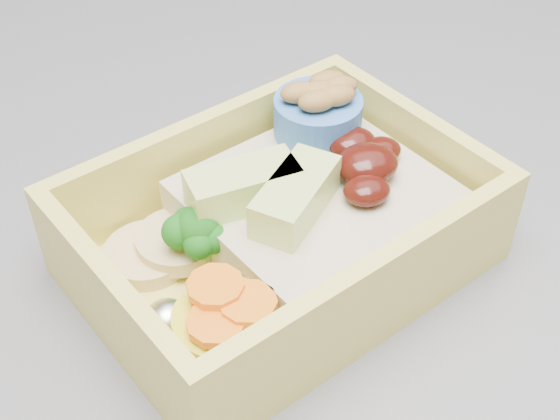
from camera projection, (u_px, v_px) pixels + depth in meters
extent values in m
cube|color=#37373C|center=(30.00, 217.00, 0.48)|extent=(1.24, 0.84, 0.04)
cube|color=#DCD05A|center=(280.00, 258.00, 0.42)|extent=(0.24, 0.21, 0.01)
cube|color=#DCD05A|center=(205.00, 154.00, 0.44)|extent=(0.19, 0.09, 0.05)
cube|color=#DCD05A|center=(372.00, 297.00, 0.36)|extent=(0.19, 0.09, 0.05)
cube|color=#DCD05A|center=(413.00, 147.00, 0.44)|extent=(0.06, 0.12, 0.05)
cube|color=#DCD05A|center=(113.00, 307.00, 0.35)|extent=(0.06, 0.12, 0.05)
cube|color=tan|center=(316.00, 211.00, 0.41)|extent=(0.16, 0.15, 0.03)
ellipsoid|color=#330B07|center=(367.00, 164.00, 0.40)|extent=(0.04, 0.04, 0.02)
ellipsoid|color=#330B07|center=(352.00, 143.00, 0.42)|extent=(0.03, 0.03, 0.01)
ellipsoid|color=#330B07|center=(367.00, 190.00, 0.39)|extent=(0.03, 0.03, 0.01)
ellipsoid|color=#330B07|center=(381.00, 150.00, 0.42)|extent=(0.03, 0.03, 0.01)
cube|color=#C6E678|center=(296.00, 197.00, 0.38)|extent=(0.06, 0.06, 0.02)
cube|color=#C6E678|center=(243.00, 186.00, 0.39)|extent=(0.06, 0.03, 0.02)
cylinder|color=#73A358|center=(201.00, 257.00, 0.40)|extent=(0.01, 0.01, 0.02)
sphere|color=#176116|center=(198.00, 228.00, 0.38)|extent=(0.02, 0.02, 0.02)
sphere|color=#176116|center=(208.00, 219.00, 0.39)|extent=(0.02, 0.02, 0.02)
sphere|color=#176116|center=(179.00, 232.00, 0.39)|extent=(0.02, 0.02, 0.02)
sphere|color=#176116|center=(213.00, 239.00, 0.38)|extent=(0.02, 0.02, 0.02)
sphere|color=#176116|center=(199.00, 244.00, 0.38)|extent=(0.02, 0.02, 0.02)
sphere|color=#176116|center=(188.00, 222.00, 0.39)|extent=(0.02, 0.02, 0.02)
cylinder|color=yellow|center=(226.00, 331.00, 0.36)|extent=(0.05, 0.05, 0.02)
cylinder|color=orange|center=(221.00, 308.00, 0.35)|extent=(0.03, 0.03, 0.00)
cylinder|color=orange|center=(216.00, 323.00, 0.34)|extent=(0.03, 0.03, 0.00)
cylinder|color=orange|center=(248.00, 303.00, 0.35)|extent=(0.03, 0.03, 0.00)
cylinder|color=orange|center=(215.00, 287.00, 0.35)|extent=(0.03, 0.03, 0.00)
cylinder|color=tan|center=(147.00, 255.00, 0.41)|extent=(0.04, 0.04, 0.01)
cylinder|color=tan|center=(179.00, 241.00, 0.41)|extent=(0.04, 0.04, 0.01)
ellipsoid|color=silver|center=(194.00, 209.00, 0.42)|extent=(0.02, 0.02, 0.02)
ellipsoid|color=silver|center=(167.00, 321.00, 0.36)|extent=(0.02, 0.02, 0.02)
cylinder|color=#3B72C9|center=(318.00, 117.00, 0.43)|extent=(0.05, 0.05, 0.02)
ellipsoid|color=brown|center=(319.00, 91.00, 0.42)|extent=(0.03, 0.02, 0.01)
ellipsoid|color=brown|center=(327.00, 81.00, 0.43)|extent=(0.03, 0.02, 0.01)
ellipsoid|color=brown|center=(299.00, 92.00, 0.42)|extent=(0.03, 0.02, 0.01)
ellipsoid|color=brown|center=(336.00, 96.00, 0.42)|extent=(0.03, 0.02, 0.01)
ellipsoid|color=brown|center=(317.00, 101.00, 0.41)|extent=(0.03, 0.02, 0.01)
ellipsoid|color=brown|center=(338.00, 87.00, 0.42)|extent=(0.03, 0.02, 0.01)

